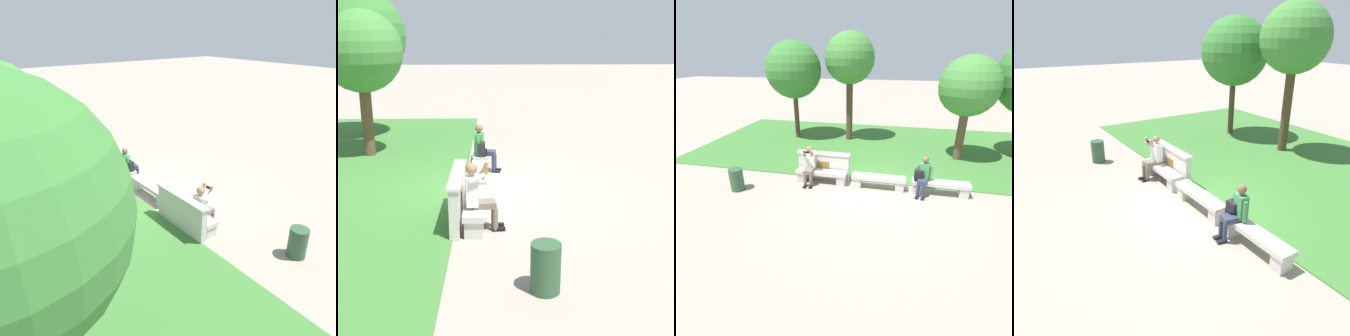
% 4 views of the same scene
% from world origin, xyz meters
% --- Properties ---
extents(ground_plane, '(80.00, 80.00, 0.00)m').
position_xyz_m(ground_plane, '(0.00, 0.00, 0.00)').
color(ground_plane, gray).
extents(bench_main, '(1.79, 0.40, 0.45)m').
position_xyz_m(bench_main, '(-2.00, 0.00, 0.29)').
color(bench_main, beige).
rests_on(bench_main, ground).
extents(bench_near, '(1.79, 0.40, 0.45)m').
position_xyz_m(bench_near, '(0.00, 0.00, 0.29)').
color(bench_near, beige).
rests_on(bench_near, ground).
extents(bench_mid, '(1.79, 0.40, 0.45)m').
position_xyz_m(bench_mid, '(2.00, 0.00, 0.29)').
color(bench_mid, beige).
rests_on(bench_mid, ground).
extents(backrest_wall_with_plaque, '(1.91, 0.24, 1.01)m').
position_xyz_m(backrest_wall_with_plaque, '(-2.00, 0.34, 0.52)').
color(backrest_wall_with_plaque, beige).
rests_on(backrest_wall_with_plaque, ground).
extents(person_photographer, '(0.50, 0.75, 1.32)m').
position_xyz_m(person_photographer, '(-2.40, -0.08, 0.74)').
color(person_photographer, black).
rests_on(person_photographer, ground).
extents(person_distant, '(0.48, 0.71, 1.26)m').
position_xyz_m(person_distant, '(1.42, -0.06, 0.67)').
color(person_distant, black).
rests_on(person_distant, ground).
extents(backpack, '(0.28, 0.24, 0.43)m').
position_xyz_m(backpack, '(1.28, -0.04, 0.63)').
color(backpack, black).
rests_on(backpack, bench_mid).
extents(tree_behind_wall, '(3.10, 3.10, 4.96)m').
position_xyz_m(tree_behind_wall, '(5.66, 4.14, 3.39)').
color(tree_behind_wall, brown).
rests_on(tree_behind_wall, ground).
extents(tree_left_background, '(2.32, 2.32, 4.21)m').
position_xyz_m(tree_left_background, '(3.05, 3.37, 3.01)').
color(tree_left_background, brown).
rests_on(tree_left_background, ground).
extents(trash_bin, '(0.44, 0.44, 0.75)m').
position_xyz_m(trash_bin, '(-4.59, -1.11, 0.38)').
color(trash_bin, '#2D5133').
rests_on(trash_bin, ground).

